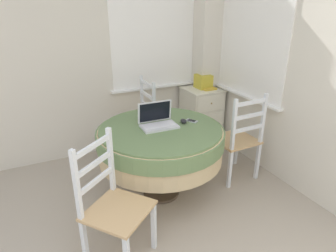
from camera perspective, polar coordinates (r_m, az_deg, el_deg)
The scene contains 11 objects.
corner_room_shell at distance 2.80m, azimuth 7.46°, elevation 11.73°, with size 4.24×5.14×2.55m.
round_dining_table at distance 2.82m, azimuth -1.43°, elevation -2.98°, with size 1.19×1.19×0.72m.
laptop at distance 2.79m, azimuth -1.96°, elevation 0.94°, with size 0.34×0.24×0.22m.
computer_mouse at distance 2.86m, azimuth 2.98°, elevation 0.93°, with size 0.05×0.08×0.04m.
cell_phone at distance 2.91m, azimuth 4.52°, elevation 0.99°, with size 0.10×0.13×0.01m.
dining_chair_near_back_window at distance 3.64m, azimuth -5.68°, elevation 0.85°, with size 0.41×0.43×0.97m.
dining_chair_near_right_window at distance 3.24m, azimuth 13.18°, elevation -2.53°, with size 0.44×0.42×0.97m.
dining_chair_camera_near at distance 2.24m, azimuth -10.44°, elevation -14.78°, with size 0.59×0.58×0.97m.
corner_cabinet at distance 4.10m, azimuth 6.32°, elevation 2.18°, with size 0.47×0.48×0.74m.
storage_box at distance 3.99m, azimuth 6.74°, elevation 8.45°, with size 0.18×0.20×0.18m.
book_on_cabinet at distance 3.98m, azimuth 7.46°, elevation 7.24°, with size 0.18×0.21×0.02m.
Camera 1 is at (-0.35, -0.23, 1.81)m, focal length 32.00 mm.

